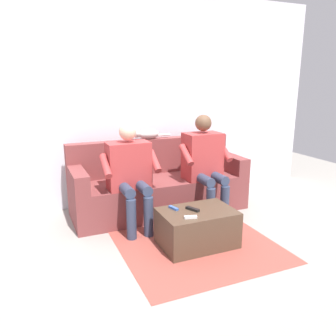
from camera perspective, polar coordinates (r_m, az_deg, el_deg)
The scene contains 11 objects.
ground_plane at distance 3.60m, azimuth 2.74°, elevation -10.89°, with size 8.00×8.00×0.00m, color gray.
back_wall at distance 4.39m, azimuth -4.15°, elevation 11.31°, with size 5.00×0.06×2.60m, color silver.
couch at distance 4.11m, azimuth -1.59°, elevation -3.19°, with size 2.07×0.71×0.85m.
coffee_table at distance 3.31m, azimuth 4.89°, elevation -10.00°, with size 0.71×0.48×0.35m.
person_left_seated at distance 3.92m, azimuth 6.18°, elevation 1.35°, with size 0.58×0.56×1.17m.
person_right_seated at distance 3.57m, azimuth -6.36°, elevation -0.44°, with size 0.60×0.52×1.12m.
cat_on_backrest at distance 4.16m, azimuth -3.62°, elevation 5.76°, with size 0.49×0.15×0.13m.
remote_black at distance 3.24m, azimuth 4.14°, elevation -6.89°, with size 0.14×0.04×0.02m, color black.
remote_blue at distance 3.26m, azimuth 0.92°, elevation -6.74°, with size 0.12×0.03×0.02m, color #3860B7.
remote_white at distance 3.05m, azimuth 3.83°, elevation -8.24°, with size 0.11×0.03×0.02m, color white.
floor_rug at distance 3.46m, azimuth 3.99°, elevation -11.92°, with size 1.45×1.61×0.01m, color #9E473D.
Camera 1 is at (1.43, 3.52, 1.55)m, focal length 36.25 mm.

